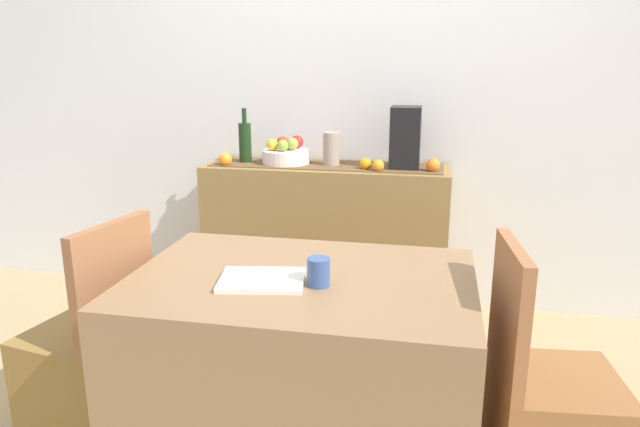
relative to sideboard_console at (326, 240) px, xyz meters
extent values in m
cube|color=tan|center=(0.10, -0.92, -0.45)|extent=(6.40, 6.40, 0.02)
cube|color=silver|center=(0.10, 0.26, 0.91)|extent=(6.40, 0.06, 2.70)
cube|color=olive|center=(0.00, 0.00, 0.00)|extent=(1.37, 0.42, 0.88)
cube|color=brown|center=(0.00, 0.00, 0.44)|extent=(1.29, 0.32, 0.01)
cylinder|color=white|center=(-0.23, 0.00, 0.48)|extent=(0.27, 0.27, 0.07)
sphere|color=#87A538|center=(-0.24, -0.05, 0.55)|extent=(0.06, 0.06, 0.06)
sphere|color=#B6321D|center=(-0.26, 0.04, 0.56)|extent=(0.07, 0.07, 0.07)
sphere|color=#929D3E|center=(-0.20, 0.00, 0.56)|extent=(0.07, 0.07, 0.07)
sphere|color=gold|center=(-0.30, -0.04, 0.55)|extent=(0.07, 0.07, 0.07)
sphere|color=red|center=(-0.19, 0.08, 0.56)|extent=(0.07, 0.07, 0.07)
cylinder|color=#193416|center=(-0.47, 0.00, 0.55)|extent=(0.07, 0.07, 0.23)
cylinder|color=#193416|center=(-0.47, 0.00, 0.71)|extent=(0.03, 0.03, 0.08)
cube|color=black|center=(0.44, 0.00, 0.61)|extent=(0.16, 0.18, 0.34)
cylinder|color=#A19385|center=(0.03, 0.00, 0.53)|extent=(0.09, 0.09, 0.19)
sphere|color=orange|center=(-0.55, -0.12, 0.48)|extent=(0.07, 0.07, 0.07)
sphere|color=orange|center=(0.23, -0.08, 0.47)|extent=(0.06, 0.06, 0.06)
sphere|color=orange|center=(0.59, -0.08, 0.48)|extent=(0.07, 0.07, 0.07)
sphere|color=orange|center=(0.30, -0.12, 0.47)|extent=(0.06, 0.06, 0.06)
cube|color=olive|center=(0.17, -1.35, -0.07)|extent=(1.18, 0.82, 0.74)
cube|color=white|center=(0.05, -1.43, 0.31)|extent=(0.31, 0.25, 0.02)
cylinder|color=#385390|center=(0.24, -1.42, 0.35)|extent=(0.08, 0.08, 0.09)
cube|color=olive|center=(-0.70, -1.35, -0.21)|extent=(0.47, 0.47, 0.45)
cube|color=#955F3B|center=(-0.52, -1.38, 0.24)|extent=(0.11, 0.40, 0.45)
cube|color=#99613A|center=(0.86, -1.36, 0.24)|extent=(0.08, 0.40, 0.45)
camera|label=1|loc=(0.60, -3.17, 1.03)|focal=32.72mm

